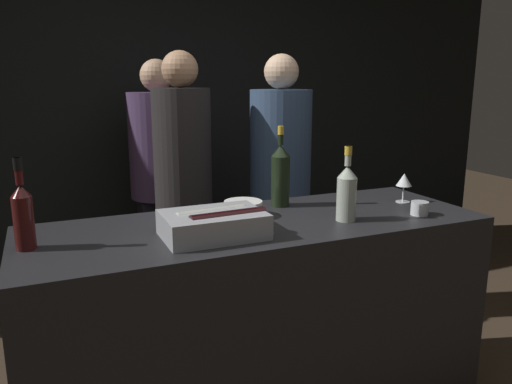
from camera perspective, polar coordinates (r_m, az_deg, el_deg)
The scene contains 12 objects.
wall_back_chalkboard at distance 3.91m, azimuth -11.68°, elevation 10.44°, with size 6.40×0.06×2.80m.
bar_counter at distance 2.26m, azimuth 0.35°, elevation -15.18°, with size 1.92×0.68×0.96m.
ice_bin_with_bottles at distance 1.88m, azimuth -4.72°, elevation -3.57°, with size 0.38×0.26×0.11m.
bowl_white at distance 2.15m, azimuth -1.47°, elevation -1.88°, with size 0.17×0.17×0.07m.
wine_glass at distance 2.49m, azimuth 16.56°, elevation 1.22°, with size 0.07×0.07×0.14m.
candle_votive at distance 2.29m, azimuth 18.19°, elevation -1.77°, with size 0.08×0.08×0.06m.
champagne_bottle at distance 2.31m, azimuth 2.80°, elevation 2.04°, with size 0.09×0.09×0.37m.
rose_wine_bottle at distance 2.10m, azimuth 10.33°, elevation 0.08°, with size 0.08×0.08×0.31m.
red_wine_bottle_black_foil at distance 1.89m, azimuth -25.09°, elevation -2.23°, with size 0.07×0.07×0.32m.
person_in_hoodie at distance 3.43m, azimuth -10.88°, elevation 2.13°, with size 0.40×0.40×1.67m.
person_blond_tee at distance 3.13m, azimuth 2.79°, elevation 1.63°, with size 0.38×0.38×1.69m.
person_grey_polo at distance 3.01m, azimuth -8.30°, elevation 1.36°, with size 0.34×0.34×1.70m.
Camera 1 is at (-0.81, -1.49, 1.54)m, focal length 35.00 mm.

